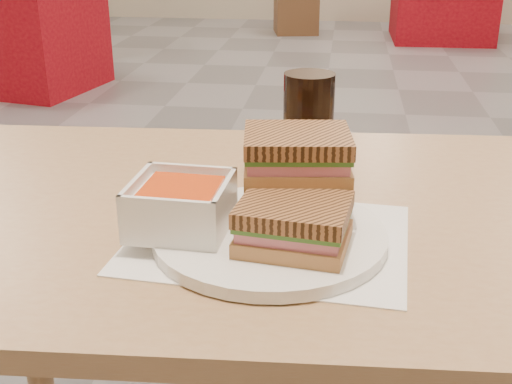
# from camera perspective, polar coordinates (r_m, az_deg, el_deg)

# --- Properties ---
(main_table) EXTENTS (1.24, 0.77, 0.75)m
(main_table) POSITION_cam_1_polar(r_m,az_deg,el_deg) (0.98, 2.99, -7.37)
(main_table) COLOR #A18158
(main_table) RESTS_ON ground
(tray_liner) EXTENTS (0.36, 0.29, 0.00)m
(tray_liner) POSITION_cam_1_polar(r_m,az_deg,el_deg) (0.84, 1.08, -3.99)
(tray_liner) COLOR white
(tray_liner) RESTS_ON main_table
(plate) EXTENTS (0.29, 0.29, 0.02)m
(plate) POSITION_cam_1_polar(r_m,az_deg,el_deg) (0.83, 1.17, -3.79)
(plate) COLOR white
(plate) RESTS_ON tray_liner
(soup_bowl) EXTENTS (0.12, 0.12, 0.06)m
(soup_bowl) POSITION_cam_1_polar(r_m,az_deg,el_deg) (0.82, -6.47, -1.32)
(soup_bowl) COLOR white
(soup_bowl) RESTS_ON plate
(panini_lower) EXTENTS (0.14, 0.12, 0.06)m
(panini_lower) POSITION_cam_1_polar(r_m,az_deg,el_deg) (0.78, 3.27, -2.78)
(panini_lower) COLOR #B5784A
(panini_lower) RESTS_ON plate
(panini_upper) EXTENTS (0.15, 0.13, 0.06)m
(panini_upper) POSITION_cam_1_polar(r_m,az_deg,el_deg) (0.84, 3.55, 3.21)
(panini_upper) COLOR #B5784A
(panini_upper) RESTS_ON panini_lower
(cola_glass) EXTENTS (0.08, 0.08, 0.16)m
(cola_glass) POSITION_cam_1_polar(r_m,az_deg,el_deg) (1.01, 4.50, 5.60)
(cola_glass) COLOR black
(cola_glass) RESTS_ON main_table
(bg_table_0) EXTENTS (0.94, 0.94, 0.70)m
(bg_table_0) POSITION_cam_1_polar(r_m,az_deg,el_deg) (4.88, -18.88, 12.45)
(bg_table_0) COLOR #A71219
(bg_table_0) RESTS_ON ground
(bg_chair_0r) EXTENTS (0.45, 0.45, 0.45)m
(bg_chair_0r) POSITION_cam_1_polar(r_m,az_deg,el_deg) (4.83, -20.87, 10.59)
(bg_chair_0r) COLOR brown
(bg_chair_0r) RESTS_ON ground
(bg_chair_2l) EXTENTS (0.49, 0.49, 0.47)m
(bg_chair_2l) POSITION_cam_1_polar(r_m,az_deg,el_deg) (6.94, 3.46, 15.39)
(bg_chair_2l) COLOR brown
(bg_chair_2l) RESTS_ON ground
(bg_chair_2r) EXTENTS (0.43, 0.43, 0.46)m
(bg_chair_2r) POSITION_cam_1_polar(r_m,az_deg,el_deg) (7.21, 16.13, 14.83)
(bg_chair_2r) COLOR brown
(bg_chair_2r) RESTS_ON ground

